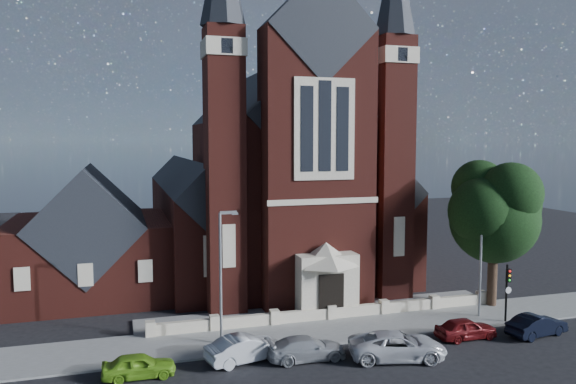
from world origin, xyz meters
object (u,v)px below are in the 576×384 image
Objects in this scene: car_silver_a at (246,348)px; car_dark_red at (466,328)px; parish_hall at (89,245)px; car_lime_van at (139,366)px; car_white_suv at (397,346)px; street_lamp_left at (222,270)px; church at (269,183)px; street_lamp_right at (482,252)px; car_silver_b at (306,348)px; car_navy at (537,325)px; street_tree at (498,213)px; traffic_signal at (507,286)px.

car_dark_red is (13.79, -0.46, -0.08)m from car_silver_a.
car_lime_van is (3.11, -17.35, -3.38)m from parish_hall.
car_dark_red is at bearing -59.45° from car_white_suv.
car_silver_a is 0.83× the size of car_white_suv.
church is at bearing 67.34° from street_lamp_left.
car_silver_b is at bearing -165.51° from street_lamp_right.
street_lamp_left is at bearing 67.37° from car_navy.
car_silver_a is at bearing 78.37° from car_silver_b.
car_white_suv is at bearing -28.93° from street_lamp_left.
car_silver_b is 0.83× the size of car_white_suv.
street_tree reaches higher than car_white_suv.
car_silver_b is 15.08m from car_navy.
traffic_signal is 15.10m from car_silver_b.
car_silver_b is (12.17, -17.60, -3.36)m from parish_hall.
car_silver_a is (0.79, -2.86, -3.86)m from street_lamp_left.
street_lamp_right is at bearing -61.96° from church.
car_silver_a is (5.77, 0.49, 0.11)m from car_lime_van.
church is 20.84m from street_lamp_left.
car_dark_red is (10.50, 0.28, 0.01)m from car_silver_b.
car_white_suv is at bearing -87.38° from church.
street_lamp_left reaches higher than car_navy.
car_silver_a is 1.00× the size of car_silver_b.
car_lime_van is at bearing 89.45° from car_silver_b.
car_dark_red is (-3.43, -3.32, -3.94)m from street_lamp_right.
street_tree is at bearing -23.26° from parish_hall.
car_navy is at bearing -103.04° from street_tree.
street_lamp_left is 15.46m from car_dark_red.
church reaches higher than car_white_suv.
street_lamp_right is at bearing 120.01° from traffic_signal.
church is 9.36× the size of car_lime_van.
parish_hall is 2.24× the size of car_white_suv.
traffic_signal is at bearing -115.95° from street_tree.
church reaches higher than street_lamp_left.
church is 24.07m from car_silver_b.
traffic_signal is 1.07× the size of car_lime_van.
car_silver_a is (8.88, -16.86, -3.27)m from parish_hall.
street_tree reaches higher than traffic_signal.
traffic_signal is at bearing -81.20° from car_silver_b.
car_silver_a reaches higher than car_lime_van.
church is 26.76m from car_navy.
street_lamp_left reaches higher than car_white_suv.
car_silver_b is (-13.92, -3.60, -3.95)m from street_lamp_right.
parish_hall is at bearing 56.01° from car_white_suv.
church is at bearing 16.62° from car_white_suv.
street_lamp_right is (18.00, 0.00, 0.00)m from street_lamp_left.
street_lamp_left reaches higher than car_lime_van.
street_tree is 1.32× the size of street_lamp_left.
street_lamp_right is 17.87m from car_silver_a.
car_lime_van is 0.96× the size of car_dark_red.
street_tree is 18.38m from car_silver_b.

